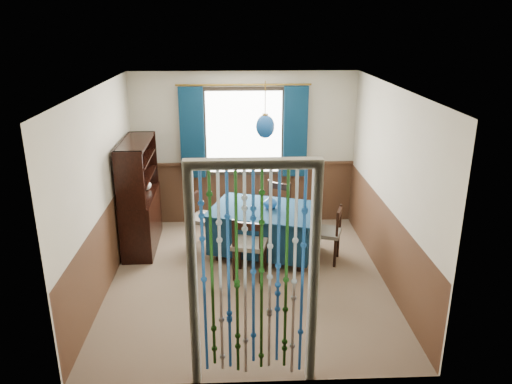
{
  "coord_description": "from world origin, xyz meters",
  "views": [
    {
      "loc": [
        -0.15,
        -5.88,
        3.27
      ],
      "look_at": [
        0.13,
        0.5,
        1.04
      ],
      "focal_mm": 35.0,
      "sensor_mm": 36.0,
      "label": 1
    }
  ],
  "objects_px": {
    "bowl_shelf": "(138,180)",
    "chair_right": "(328,233)",
    "chair_near": "(249,245)",
    "vase_table": "(270,202)",
    "dining_table": "(264,228)",
    "vase_sideboard": "(146,183)",
    "chair_left": "(204,218)",
    "chair_far": "(275,209)",
    "sideboard": "(140,210)",
    "pendant_lamp": "(265,126)"
  },
  "relations": [
    {
      "from": "sideboard",
      "to": "bowl_shelf",
      "type": "relative_size",
      "value": 8.13
    },
    {
      "from": "dining_table",
      "to": "chair_right",
      "type": "relative_size",
      "value": 2.14
    },
    {
      "from": "bowl_shelf",
      "to": "vase_sideboard",
      "type": "height_order",
      "value": "bowl_shelf"
    },
    {
      "from": "chair_near",
      "to": "chair_far",
      "type": "bearing_deg",
      "value": 84.5
    },
    {
      "from": "sideboard",
      "to": "vase_table",
      "type": "xyz_separation_m",
      "value": [
        1.9,
        -0.36,
        0.24
      ]
    },
    {
      "from": "chair_near",
      "to": "sideboard",
      "type": "height_order",
      "value": "sideboard"
    },
    {
      "from": "chair_near",
      "to": "vase_table",
      "type": "height_order",
      "value": "vase_table"
    },
    {
      "from": "vase_table",
      "to": "dining_table",
      "type": "bearing_deg",
      "value": -175.14
    },
    {
      "from": "dining_table",
      "to": "vase_sideboard",
      "type": "distance_m",
      "value": 1.94
    },
    {
      "from": "chair_far",
      "to": "bowl_shelf",
      "type": "distance_m",
      "value": 2.14
    },
    {
      "from": "dining_table",
      "to": "bowl_shelf",
      "type": "height_order",
      "value": "bowl_shelf"
    },
    {
      "from": "vase_table",
      "to": "vase_sideboard",
      "type": "relative_size",
      "value": 0.95
    },
    {
      "from": "sideboard",
      "to": "vase_sideboard",
      "type": "bearing_deg",
      "value": 75.77
    },
    {
      "from": "pendant_lamp",
      "to": "vase_table",
      "type": "bearing_deg",
      "value": 4.86
    },
    {
      "from": "dining_table",
      "to": "sideboard",
      "type": "xyz_separation_m",
      "value": [
        -1.82,
        0.37,
        0.15
      ]
    },
    {
      "from": "chair_right",
      "to": "vase_sideboard",
      "type": "relative_size",
      "value": 4.2
    },
    {
      "from": "chair_right",
      "to": "sideboard",
      "type": "distance_m",
      "value": 2.78
    },
    {
      "from": "chair_near",
      "to": "vase_table",
      "type": "distance_m",
      "value": 0.82
    },
    {
      "from": "pendant_lamp",
      "to": "bowl_shelf",
      "type": "xyz_separation_m",
      "value": [
        -1.76,
        0.06,
        -0.76
      ]
    },
    {
      "from": "chair_right",
      "to": "sideboard",
      "type": "bearing_deg",
      "value": 96.08
    },
    {
      "from": "chair_near",
      "to": "bowl_shelf",
      "type": "xyz_separation_m",
      "value": [
        -1.53,
        0.73,
        0.68
      ]
    },
    {
      "from": "chair_far",
      "to": "vase_sideboard",
      "type": "relative_size",
      "value": 4.57
    },
    {
      "from": "sideboard",
      "to": "vase_sideboard",
      "type": "distance_m",
      "value": 0.43
    },
    {
      "from": "chair_far",
      "to": "chair_left",
      "type": "distance_m",
      "value": 1.12
    },
    {
      "from": "chair_far",
      "to": "pendant_lamp",
      "type": "height_order",
      "value": "pendant_lamp"
    },
    {
      "from": "chair_right",
      "to": "vase_table",
      "type": "height_order",
      "value": "vase_table"
    },
    {
      "from": "chair_left",
      "to": "vase_sideboard",
      "type": "bearing_deg",
      "value": -86.73
    },
    {
      "from": "sideboard",
      "to": "chair_left",
      "type": "bearing_deg",
      "value": -5.97
    },
    {
      "from": "sideboard",
      "to": "vase_sideboard",
      "type": "xyz_separation_m",
      "value": [
        0.06,
        0.26,
        0.34
      ]
    },
    {
      "from": "dining_table",
      "to": "chair_far",
      "type": "height_order",
      "value": "chair_far"
    },
    {
      "from": "dining_table",
      "to": "chair_far",
      "type": "relative_size",
      "value": 1.97
    },
    {
      "from": "chair_right",
      "to": "bowl_shelf",
      "type": "bearing_deg",
      "value": 102.31
    },
    {
      "from": "vase_table",
      "to": "chair_near",
      "type": "bearing_deg",
      "value": -115.31
    },
    {
      "from": "bowl_shelf",
      "to": "chair_right",
      "type": "bearing_deg",
      "value": -6.51
    },
    {
      "from": "chair_far",
      "to": "pendant_lamp",
      "type": "distance_m",
      "value": 1.56
    },
    {
      "from": "chair_near",
      "to": "chair_left",
      "type": "xyz_separation_m",
      "value": [
        -0.64,
        0.96,
        -0.0
      ]
    },
    {
      "from": "chair_far",
      "to": "pendant_lamp",
      "type": "relative_size",
      "value": 1.16
    },
    {
      "from": "dining_table",
      "to": "vase_sideboard",
      "type": "relative_size",
      "value": 9.01
    },
    {
      "from": "chair_near",
      "to": "chair_left",
      "type": "distance_m",
      "value": 1.15
    },
    {
      "from": "chair_near",
      "to": "sideboard",
      "type": "xyz_separation_m",
      "value": [
        -1.59,
        1.04,
        0.11
      ]
    },
    {
      "from": "chair_far",
      "to": "chair_right",
      "type": "height_order",
      "value": "chair_far"
    },
    {
      "from": "vase_table",
      "to": "chair_right",
      "type": "bearing_deg",
      "value": -17.21
    },
    {
      "from": "chair_near",
      "to": "bowl_shelf",
      "type": "bearing_deg",
      "value": 168.23
    },
    {
      "from": "pendant_lamp",
      "to": "vase_sideboard",
      "type": "bearing_deg",
      "value": 160.38
    },
    {
      "from": "chair_near",
      "to": "vase_sideboard",
      "type": "height_order",
      "value": "vase_sideboard"
    },
    {
      "from": "vase_table",
      "to": "bowl_shelf",
      "type": "xyz_separation_m",
      "value": [
        -1.84,
        0.05,
        0.33
      ]
    },
    {
      "from": "vase_table",
      "to": "bowl_shelf",
      "type": "distance_m",
      "value": 1.88
    },
    {
      "from": "sideboard",
      "to": "chair_near",
      "type": "bearing_deg",
      "value": -34.37
    },
    {
      "from": "chair_near",
      "to": "chair_right",
      "type": "xyz_separation_m",
      "value": [
        1.12,
        0.42,
        -0.03
      ]
    },
    {
      "from": "chair_right",
      "to": "bowl_shelf",
      "type": "height_order",
      "value": "bowl_shelf"
    }
  ]
}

